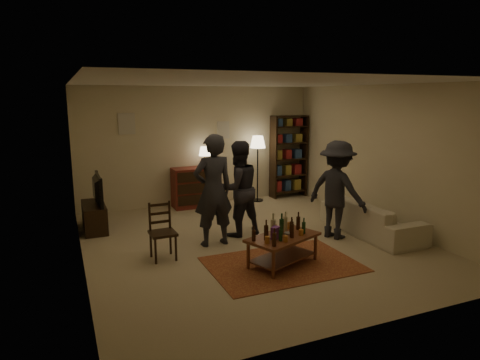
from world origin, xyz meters
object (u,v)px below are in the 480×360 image
floor_lamp (258,146)px  sofa (371,217)px  tv_stand (94,210)px  dresser (195,186)px  dining_chair (162,229)px  bookshelf (289,156)px  person_by_sofa (337,190)px  person_right (238,189)px  coffee_table (282,239)px  person_left (213,190)px

floor_lamp → sofa: size_ratio=0.75×
tv_stand → dresser: (2.25, 0.91, 0.09)m
tv_stand → sofa: size_ratio=0.51×
dining_chair → sofa: dining_chair is taller
dresser → floor_lamp: floor_lamp is taller
bookshelf → dresser: bearing=-178.4°
dining_chair → floor_lamp: size_ratio=0.57×
tv_stand → person_by_sofa: 4.49m
floor_lamp → sofa: 3.33m
dresser → tv_stand: bearing=-157.9°
tv_stand → person_right: size_ratio=0.62×
floor_lamp → person_by_sofa: size_ratio=0.90×
tv_stand → coffee_table: bearing=-49.8°
dining_chair → tv_stand: size_ratio=0.85×
coffee_table → person_by_sofa: size_ratio=0.72×
coffee_table → dining_chair: size_ratio=1.39×
coffee_table → sofa: 2.31m
dresser → dining_chair: bearing=-116.5°
person_left → person_right: 0.67m
coffee_table → person_right: 1.63m
coffee_table → dresser: bearing=92.7°
dining_chair → sofa: size_ratio=0.43×
dresser → person_right: size_ratio=0.79×
sofa → person_right: 2.50m
dining_chair → tv_stand: bearing=112.8°
bookshelf → person_right: (-2.32, -2.30, -0.18)m
person_right → tv_stand: bearing=-37.6°
dresser → floor_lamp: 1.75m
bookshelf → person_left: bookshelf is taller
bookshelf → person_by_sofa: (-0.77, -3.10, -0.17)m
person_by_sofa → tv_stand: bearing=39.1°
coffee_table → bookshelf: bookshelf is taller
sofa → person_by_sofa: (-0.72, 0.08, 0.56)m
coffee_table → person_left: person_left is taller
dining_chair → dresser: bearing=62.1°
tv_stand → floor_lamp: bearing=12.7°
dining_chair → person_left: 1.08m
dresser → sofa: bearing=-52.5°
floor_lamp → person_by_sofa: bearing=-87.3°
bookshelf → floor_lamp: 0.96m
tv_stand → dresser: bearing=22.1°
coffee_table → person_by_sofa: 1.74m
tv_stand → person_by_sofa: (3.92, -2.12, 0.48)m
dining_chair → bookshelf: size_ratio=0.44×
dresser → person_left: person_left is taller
dining_chair → dresser: dresser is taller
dining_chair → person_right: person_right is taller
sofa → tv_stand: bearing=64.7°
person_left → person_by_sofa: (2.13, -0.48, -0.08)m
coffee_table → person_left: 1.50m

